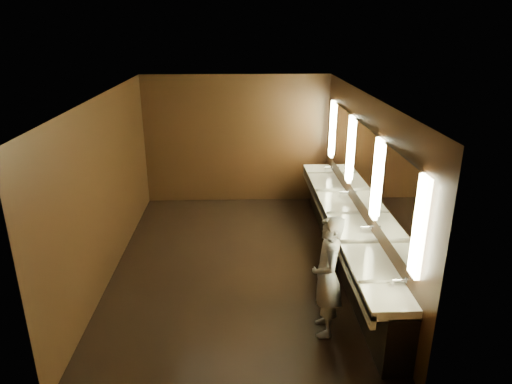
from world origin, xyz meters
TOP-DOWN VIEW (x-y plane):
  - floor at (0.00, 0.00)m, footprint 6.00×6.00m
  - ceiling at (0.00, 0.00)m, footprint 4.00×6.00m
  - wall_back at (0.00, 3.00)m, footprint 4.00×0.02m
  - wall_front at (0.00, -3.00)m, footprint 4.00×0.02m
  - wall_left at (-2.00, 0.00)m, footprint 0.02×6.00m
  - wall_right at (2.00, 0.00)m, footprint 0.02×6.00m
  - sink_counter at (1.79, 0.00)m, footprint 0.55×5.40m
  - mirror_band at (1.98, -0.00)m, footprint 0.06×5.03m
  - person at (1.15, -1.78)m, footprint 0.41×0.61m
  - trash_bin at (1.58, -0.13)m, footprint 0.41×0.41m

SIDE VIEW (x-z plane):
  - floor at x=0.00m, z-range 0.00..0.00m
  - trash_bin at x=1.58m, z-range 0.00..0.50m
  - sink_counter at x=1.79m, z-range -0.01..1.00m
  - person at x=1.15m, z-range 0.00..1.62m
  - wall_back at x=0.00m, z-range 0.00..2.80m
  - wall_front at x=0.00m, z-range 0.00..2.80m
  - wall_left at x=-2.00m, z-range 0.00..2.80m
  - wall_right at x=2.00m, z-range 0.00..2.80m
  - mirror_band at x=1.98m, z-range 1.17..2.32m
  - ceiling at x=0.00m, z-range 2.79..2.81m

